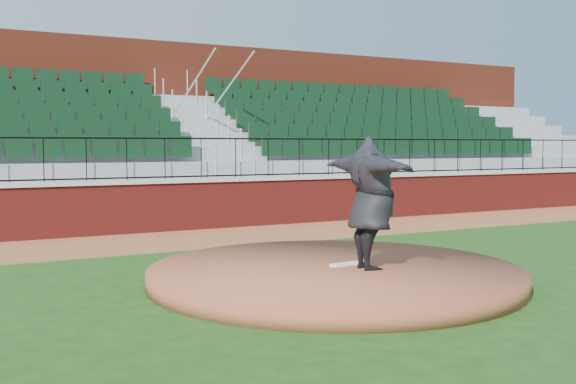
{
  "coord_description": "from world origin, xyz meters",
  "views": [
    {
      "loc": [
        -5.75,
        -9.14,
        2.15
      ],
      "look_at": [
        0.0,
        1.5,
        1.3
      ],
      "focal_mm": 42.34,
      "sensor_mm": 36.0,
      "label": 1
    }
  ],
  "objects": [
    {
      "name": "ground",
      "position": [
        0.0,
        0.0,
        0.0
      ],
      "size": [
        90.0,
        90.0,
        0.0
      ],
      "primitive_type": "plane",
      "color": "#1A4012",
      "rests_on": "ground"
    },
    {
      "name": "warning_track",
      "position": [
        0.0,
        5.4,
        0.01
      ],
      "size": [
        34.0,
        3.2,
        0.01
      ],
      "primitive_type": "cube",
      "color": "brown",
      "rests_on": "ground"
    },
    {
      "name": "field_wall",
      "position": [
        0.0,
        7.0,
        0.6
      ],
      "size": [
        34.0,
        0.35,
        1.2
      ],
      "primitive_type": "cube",
      "color": "maroon",
      "rests_on": "ground"
    },
    {
      "name": "wall_cap",
      "position": [
        0.0,
        7.0,
        1.25
      ],
      "size": [
        34.0,
        0.45,
        0.1
      ],
      "primitive_type": "cube",
      "color": "#B7B7B7",
      "rests_on": "field_wall"
    },
    {
      "name": "wall_railing",
      "position": [
        0.0,
        7.0,
        1.8
      ],
      "size": [
        34.0,
        0.05,
        1.0
      ],
      "primitive_type": null,
      "color": "black",
      "rests_on": "wall_cap"
    },
    {
      "name": "seating_stands",
      "position": [
        0.0,
        9.72,
        2.3
      ],
      "size": [
        34.0,
        5.1,
        4.6
      ],
      "primitive_type": null,
      "color": "gray",
      "rests_on": "ground"
    },
    {
      "name": "concourse_wall",
      "position": [
        0.0,
        12.52,
        2.75
      ],
      "size": [
        34.0,
        0.5,
        5.5
      ],
      "primitive_type": "cube",
      "color": "maroon",
      "rests_on": "ground"
    },
    {
      "name": "pitchers_mound",
      "position": [
        -0.14,
        -0.28,
        0.12
      ],
      "size": [
        5.8,
        5.8,
        0.25
      ],
      "primitive_type": "cylinder",
      "color": "brown",
      "rests_on": "ground"
    },
    {
      "name": "pitching_rubber",
      "position": [
        0.09,
        -0.28,
        0.27
      ],
      "size": [
        0.59,
        0.19,
        0.04
      ],
      "primitive_type": "cube",
      "rotation": [
        0.0,
        0.0,
        0.08
      ],
      "color": "white",
      "rests_on": "pitchers_mound"
    },
    {
      "name": "pitcher",
      "position": [
        0.22,
        -0.74,
        1.26
      ],
      "size": [
        0.95,
        2.55,
        2.02
      ],
      "primitive_type": "imported",
      "rotation": [
        0.0,
        0.0,
        1.46
      ],
      "color": "black",
      "rests_on": "pitchers_mound"
    }
  ]
}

